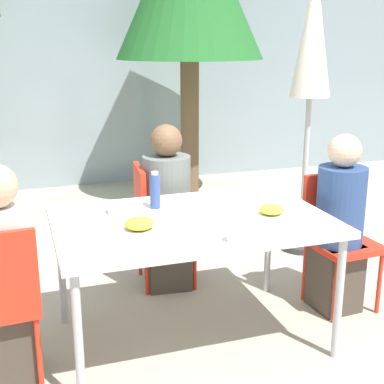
# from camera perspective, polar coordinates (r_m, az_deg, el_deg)

# --- Properties ---
(ground_plane) EXTENTS (24.00, 24.00, 0.00)m
(ground_plane) POSITION_cam_1_polar(r_m,az_deg,el_deg) (3.31, 0.00, -15.30)
(ground_plane) COLOR #B2A893
(building_facade) EXTENTS (10.00, 0.20, 3.00)m
(building_facade) POSITION_cam_1_polar(r_m,az_deg,el_deg) (6.61, -10.93, 13.76)
(building_facade) COLOR #89999E
(building_facade) RESTS_ON ground
(dining_table) EXTENTS (1.52, 0.98, 0.76)m
(dining_table) POSITION_cam_1_polar(r_m,az_deg,el_deg) (3.00, 0.00, -3.71)
(dining_table) COLOR silver
(dining_table) RESTS_ON ground
(person_left) EXTENTS (0.30, 0.30, 1.15)m
(person_left) POSITION_cam_1_polar(r_m,az_deg,el_deg) (2.86, -19.36, -8.92)
(person_left) COLOR #473D33
(person_left) RESTS_ON ground
(chair_right) EXTENTS (0.43, 0.43, 0.88)m
(chair_right) POSITION_cam_1_polar(r_m,az_deg,el_deg) (3.65, 15.20, -3.88)
(chair_right) COLOR red
(chair_right) RESTS_ON ground
(person_right) EXTENTS (0.30, 0.30, 1.16)m
(person_right) POSITION_cam_1_polar(r_m,az_deg,el_deg) (3.54, 15.38, -3.73)
(person_right) COLOR #473D33
(person_right) RESTS_ON ground
(chair_far) EXTENTS (0.43, 0.43, 0.88)m
(chair_far) POSITION_cam_1_polar(r_m,az_deg,el_deg) (3.79, -4.00, -2.59)
(chair_far) COLOR red
(chair_far) RESTS_ON ground
(person_far) EXTENTS (0.33, 0.33, 1.17)m
(person_far) POSITION_cam_1_polar(r_m,az_deg,el_deg) (3.74, -2.67, -2.12)
(person_far) COLOR #473D33
(person_far) RESTS_ON ground
(closed_umbrella) EXTENTS (0.36, 0.36, 2.26)m
(closed_umbrella) POSITION_cam_1_polar(r_m,az_deg,el_deg) (4.38, 12.69, 14.54)
(closed_umbrella) COLOR #333333
(closed_umbrella) RESTS_ON ground
(plate_0) EXTENTS (0.28, 0.28, 0.08)m
(plate_0) POSITION_cam_1_polar(r_m,az_deg,el_deg) (2.78, -5.64, -3.67)
(plate_0) COLOR white
(plate_0) RESTS_ON dining_table
(plate_1) EXTENTS (0.25, 0.25, 0.07)m
(plate_1) POSITION_cam_1_polar(r_m,az_deg,el_deg) (3.04, 8.47, -2.13)
(plate_1) COLOR white
(plate_1) RESTS_ON dining_table
(bottle) EXTENTS (0.06, 0.06, 0.22)m
(bottle) POSITION_cam_1_polar(r_m,az_deg,el_deg) (3.14, -3.97, 0.14)
(bottle) COLOR #334C8E
(bottle) RESTS_ON dining_table
(drinking_cup) EXTENTS (0.07, 0.07, 0.08)m
(drinking_cup) POSITION_cam_1_polar(r_m,az_deg,el_deg) (2.64, 4.51, -4.48)
(drinking_cup) COLOR white
(drinking_cup) RESTS_ON dining_table
(salad_bowl) EXTENTS (0.20, 0.20, 0.05)m
(salad_bowl) POSITION_cam_1_polar(r_m,az_deg,el_deg) (3.10, -7.17, -1.70)
(salad_bowl) COLOR white
(salad_bowl) RESTS_ON dining_table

